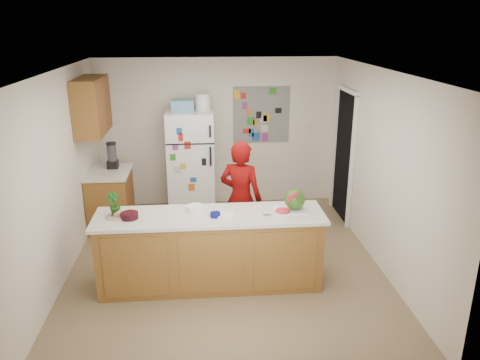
{
  "coord_description": "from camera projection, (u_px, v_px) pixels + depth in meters",
  "views": [
    {
      "loc": [
        -0.28,
        -5.52,
        3.05
      ],
      "look_at": [
        0.21,
        0.2,
        1.09
      ],
      "focal_mm": 35.0,
      "sensor_mm": 36.0,
      "label": 1
    }
  ],
  "objects": [
    {
      "name": "upper_cabinets",
      "position": [
        92.0,
        106.0,
        6.68
      ],
      "size": [
        0.35,
        1.0,
        0.8
      ],
      "primitive_type": "cube",
      "color": "brown",
      "rests_on": "wall_left"
    },
    {
      "name": "wall_back",
      "position": [
        217.0,
        133.0,
        7.94
      ],
      "size": [
        4.0,
        0.02,
        2.5
      ],
      "primitive_type": "cube",
      "color": "beige",
      "rests_on": "ground"
    },
    {
      "name": "doorway",
      "position": [
        344.0,
        156.0,
        7.41
      ],
      "size": [
        0.03,
        0.85,
        2.04
      ],
      "primitive_type": "cube",
      "color": "black",
      "rests_on": "ground"
    },
    {
      "name": "person",
      "position": [
        241.0,
        199.0,
        6.26
      ],
      "size": [
        0.69,
        0.59,
        1.59
      ],
      "primitive_type": "imported",
      "rotation": [
        0.0,
        0.0,
        2.72
      ],
      "color": "#620605",
      "rests_on": "floor"
    },
    {
      "name": "paper_towel",
      "position": [
        226.0,
        215.0,
        5.39
      ],
      "size": [
        0.19,
        0.17,
        0.02
      ],
      "primitive_type": "cube",
      "rotation": [
        0.0,
        0.0,
        -0.08
      ],
      "color": "white",
      "rests_on": "peninsula_top"
    },
    {
      "name": "fridge_top_bin",
      "position": [
        183.0,
        105.0,
        7.36
      ],
      "size": [
        0.35,
        0.28,
        0.18
      ],
      "primitive_type": "cube",
      "color": "#5999B2",
      "rests_on": "refrigerator"
    },
    {
      "name": "keys",
      "position": [
        267.0,
        215.0,
        5.4
      ],
      "size": [
        0.08,
        0.04,
        0.01
      ],
      "primitive_type": "cube",
      "rotation": [
        0.0,
        0.0,
        0.01
      ],
      "color": "gray",
      "rests_on": "peninsula_top"
    },
    {
      "name": "white_bowl",
      "position": [
        195.0,
        208.0,
        5.54
      ],
      "size": [
        0.23,
        0.23,
        0.06
      ],
      "primitive_type": "cylinder",
      "rotation": [
        0.0,
        0.0,
        -0.14
      ],
      "color": "silver",
      "rests_on": "peninsula_top"
    },
    {
      "name": "cobalt_bowl",
      "position": [
        215.0,
        215.0,
        5.36
      ],
      "size": [
        0.14,
        0.14,
        0.05
      ],
      "primitive_type": "cylinder",
      "rotation": [
        0.0,
        0.0,
        -0.23
      ],
      "color": "#080955",
      "rests_on": "peninsula_top"
    },
    {
      "name": "side_counter_top",
      "position": [
        108.0,
        172.0,
        7.06
      ],
      "size": [
        0.64,
        0.84,
        0.04
      ],
      "primitive_type": "cube",
      "color": "silver",
      "rests_on": "side_counter_base"
    },
    {
      "name": "peninsula_base",
      "position": [
        211.0,
        252.0,
        5.58
      ],
      "size": [
        2.6,
        0.62,
        0.88
      ],
      "primitive_type": "cube",
      "color": "brown",
      "rests_on": "floor"
    },
    {
      "name": "plate",
      "position": [
        118.0,
        216.0,
        5.37
      ],
      "size": [
        0.33,
        0.33,
        0.02
      ],
      "primitive_type": "cylinder",
      "rotation": [
        0.0,
        0.0,
        0.22
      ],
      "color": "#B9B18D",
      "rests_on": "peninsula_top"
    },
    {
      "name": "watermelon",
      "position": [
        295.0,
        199.0,
        5.52
      ],
      "size": [
        0.24,
        0.24,
        0.24
      ],
      "primitive_type": "sphere",
      "color": "#235814",
      "rests_on": "cutting_board"
    },
    {
      "name": "potted_plant",
      "position": [
        114.0,
        205.0,
        5.34
      ],
      "size": [
        0.19,
        0.18,
        0.28
      ],
      "primitive_type": "imported",
      "rotation": [
        0.0,
        0.0,
        2.7
      ],
      "color": "#144619",
      "rests_on": "peninsula_top"
    },
    {
      "name": "side_counter_base",
      "position": [
        111.0,
        200.0,
        7.21
      ],
      "size": [
        0.6,
        0.8,
        0.86
      ],
      "primitive_type": "cube",
      "color": "brown",
      "rests_on": "floor"
    },
    {
      "name": "peninsula_top",
      "position": [
        210.0,
        216.0,
        5.43
      ],
      "size": [
        2.68,
        0.7,
        0.04
      ],
      "primitive_type": "cube",
      "color": "silver",
      "rests_on": "peninsula_base"
    },
    {
      "name": "refrigerator",
      "position": [
        191.0,
        162.0,
        7.67
      ],
      "size": [
        0.75,
        0.7,
        1.7
      ],
      "primitive_type": "cube",
      "color": "silver",
      "rests_on": "floor"
    },
    {
      "name": "watermelon_slice",
      "position": [
        283.0,
        211.0,
        5.48
      ],
      "size": [
        0.16,
        0.16,
        0.02
      ],
      "primitive_type": "cylinder",
      "color": "red",
      "rests_on": "cutting_board"
    },
    {
      "name": "wall_right",
      "position": [
        381.0,
        170.0,
        5.97
      ],
      "size": [
        0.02,
        4.5,
        2.5
      ],
      "primitive_type": "cube",
      "color": "beige",
      "rests_on": "ground"
    },
    {
      "name": "photo_collage",
      "position": [
        261.0,
        115.0,
        7.88
      ],
      "size": [
        0.95,
        0.01,
        0.95
      ],
      "primitive_type": "cube",
      "color": "slate",
      "rests_on": "wall_back"
    },
    {
      "name": "cherry_bowl",
      "position": [
        130.0,
        216.0,
        5.31
      ],
      "size": [
        0.24,
        0.24,
        0.07
      ],
      "primitive_type": "cylinder",
      "rotation": [
        0.0,
        0.0,
        -0.22
      ],
      "color": "black",
      "rests_on": "peninsula_top"
    },
    {
      "name": "ceiling",
      "position": [
        223.0,
        70.0,
        5.4
      ],
      "size": [
        4.0,
        4.5,
        0.02
      ],
      "primitive_type": "cube",
      "color": "white",
      "rests_on": "wall_back"
    },
    {
      "name": "cutting_board",
      "position": [
        290.0,
        210.0,
        5.54
      ],
      "size": [
        0.39,
        0.29,
        0.01
      ],
      "primitive_type": "cube",
      "rotation": [
        0.0,
        0.0,
        -0.03
      ],
      "color": "silver",
      "rests_on": "peninsula_top"
    },
    {
      "name": "wall_left",
      "position": [
        58.0,
        178.0,
        5.65
      ],
      "size": [
        0.02,
        4.5,
        2.5
      ],
      "primitive_type": "cube",
      "color": "beige",
      "rests_on": "ground"
    },
    {
      "name": "blender_appliance",
      "position": [
        112.0,
        156.0,
        7.15
      ],
      "size": [
        0.14,
        0.14,
        0.38
      ],
      "primitive_type": "cylinder",
      "color": "black",
      "rests_on": "side_counter_top"
    },
    {
      "name": "floor",
      "position": [
        225.0,
        264.0,
        6.22
      ],
      "size": [
        4.0,
        4.5,
        0.02
      ],
      "primitive_type": "cube",
      "color": "brown",
      "rests_on": "ground"
    }
  ]
}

